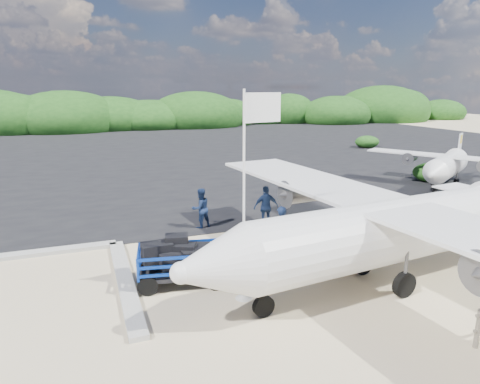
{
  "coord_description": "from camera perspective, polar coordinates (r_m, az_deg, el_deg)",
  "views": [
    {
      "loc": [
        -5.41,
        -11.52,
        6.05
      ],
      "look_at": [
        0.53,
        4.54,
        1.84
      ],
      "focal_mm": 32.0,
      "sensor_mm": 36.0,
      "label": 1
    }
  ],
  "objects": [
    {
      "name": "ground",
      "position": [
        14.09,
        4.48,
        -11.67
      ],
      "size": [
        160.0,
        160.0,
        0.0
      ],
      "primitive_type": "plane",
      "color": "beige"
    },
    {
      "name": "crew_c",
      "position": [
        18.76,
        3.5,
        -2.01
      ],
      "size": [
        1.15,
        0.59,
        1.88
      ],
      "primitive_type": "imported",
      "rotation": [
        0.0,
        0.0,
        3.02
      ],
      "color": "#122146",
      "rests_on": "ground"
    },
    {
      "name": "vegetation_band",
      "position": [
        67.01,
        -15.74,
        8.12
      ],
      "size": [
        124.0,
        8.0,
        4.4
      ],
      "primitive_type": null,
      "color": "#B2B2B2",
      "rests_on": "ground"
    },
    {
      "name": "signboard",
      "position": [
        15.31,
        14.07,
        -9.9
      ],
      "size": [
        1.49,
        0.36,
        1.23
      ],
      "primitive_type": null,
      "rotation": [
        0.0,
        0.0,
        -0.15
      ],
      "color": "brown",
      "rests_on": "ground"
    },
    {
      "name": "baggage_cart",
      "position": [
        13.95,
        -7.76,
        -12.03
      ],
      "size": [
        3.11,
        2.12,
        1.44
      ],
      "primitive_type": null,
      "rotation": [
        0.0,
        0.0,
        -0.18
      ],
      "color": "#0A32A2",
      "rests_on": "ground"
    },
    {
      "name": "flagpole",
      "position": [
        12.98,
        0.5,
        -13.97
      ],
      "size": [
        1.28,
        0.73,
        6.01
      ],
      "primitive_type": null,
      "rotation": [
        0.0,
        0.0,
        0.2
      ],
      "color": "white",
      "rests_on": "ground"
    },
    {
      "name": "aircraft_large",
      "position": [
        43.5,
        7.27,
        5.7
      ],
      "size": [
        19.26,
        19.26,
        5.23
      ],
      "primitive_type": null,
      "rotation": [
        0.0,
        0.0,
        3.25
      ],
      "color": "#B2B2B2",
      "rests_on": "ground"
    },
    {
      "name": "aircraft_small",
      "position": [
        43.75,
        -22.44,
        4.82
      ],
      "size": [
        11.14,
        11.14,
        2.91
      ],
      "primitive_type": null,
      "rotation": [
        0.0,
        0.0,
        3.69
      ],
      "color": "#B2B2B2",
      "rests_on": "ground"
    },
    {
      "name": "crew_a",
      "position": [
        15.69,
        5.44,
        -5.23
      ],
      "size": [
        0.78,
        0.6,
        1.9
      ],
      "primitive_type": "imported",
      "rotation": [
        0.0,
        0.0,
        2.9
      ],
      "color": "#122146",
      "rests_on": "ground"
    },
    {
      "name": "asphalt_apron",
      "position": [
        42.3,
        -12.79,
        5.24
      ],
      "size": [
        90.0,
        50.0,
        0.04
      ],
      "primitive_type": null,
      "color": "#B2B2B2",
      "rests_on": "ground"
    },
    {
      "name": "crew_b",
      "position": [
        18.8,
        -5.27,
        -2.17
      ],
      "size": [
        1.02,
        0.88,
        1.78
      ],
      "primitive_type": "imported",
      "rotation": [
        0.0,
        0.0,
        3.41
      ],
      "color": "#122146",
      "rests_on": "ground"
    }
  ]
}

